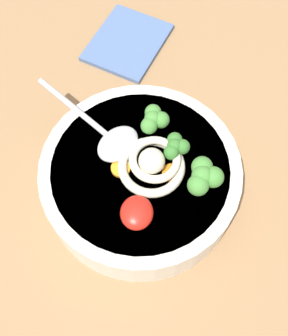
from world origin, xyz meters
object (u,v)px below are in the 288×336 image
Objects in this scene: noodle_pile at (152,163)px; soup_spoon at (110,137)px; soup_bowl at (144,179)px; folded_napkin at (127,42)px.

noodle_pile is 0.60× the size of soup_spoon.
noodle_pile is (0.12, -1.04, 4.38)cm from soup_bowl.
folded_napkin is at bearing 9.40° from soup_bowl.
soup_bowl is 26.91cm from folded_napkin.
soup_bowl is 1.93× the size of folded_napkin.
soup_bowl is at bearing -170.60° from folded_napkin.
soup_bowl reaches higher than folded_napkin.
soup_spoon reaches higher than folded_napkin.
folded_napkin is (26.38, 4.37, -3.03)cm from soup_bowl.
folded_napkin is (22.65, -0.25, -7.03)cm from soup_spoon.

